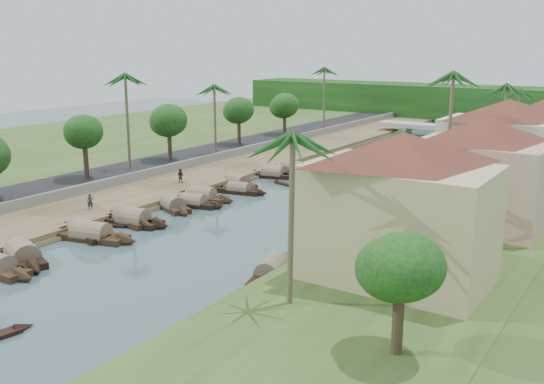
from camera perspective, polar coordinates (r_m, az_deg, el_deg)
The scene contains 44 objects.
ground at distance 54.53m, azimuth -6.51°, elevation -4.53°, with size 220.00×220.00×0.00m, color #3D565C.
left_bank at distance 79.18m, azimuth -6.18°, elevation 1.52°, with size 10.00×180.00×0.80m, color brown.
right_bank at distance 63.45m, azimuth 19.06°, elevation -2.03°, with size 16.00×180.00×1.20m, color #2C491D.
road at distance 84.69m, azimuth -10.64°, elevation 2.37°, with size 8.00×180.00×1.40m, color black.
retaining_wall at distance 81.68m, azimuth -8.48°, elevation 2.50°, with size 0.40×180.00×1.10m, color slate.
far_left_fill at distance 104.63m, azimuth -21.20°, elevation 3.79°, with size 45.00×220.00×1.35m, color #2C491D.
treeline at distance 144.12m, azimuth 20.00°, elevation 7.69°, with size 120.00×14.00×8.00m.
bridge at distance 117.48m, azimuth 16.62°, elevation 5.65°, with size 28.00×4.00×2.40m.
building_near at distance 41.63m, azimuth 11.92°, elevation -1.33°, with size 14.85×14.85×10.20m.
building_mid at distance 56.30m, azimuth 18.91°, elevation 1.85°, with size 14.11×14.11×9.70m.
building_far at distance 69.92m, azimuth 21.09°, elevation 4.06°, with size 15.59×15.59×10.20m.
sampan_1 at distance 52.92m, azimuth -22.40°, elevation -5.60°, with size 8.92×4.89×2.56m.
sampan_2 at distance 56.55m, azimuth -16.65°, elevation -3.92°, with size 9.83×4.06×2.50m.
sampan_3 at distance 57.75m, azimuth -17.33°, elevation -3.60°, with size 8.91×3.18×2.33m.
sampan_4 at distance 60.72m, azimuth -13.39°, elevation -2.51°, with size 8.35×2.99×2.31m.
sampan_5 at distance 60.07m, azimuth -12.90°, elevation -2.65°, with size 8.39×3.37×2.56m.
sampan_6 at distance 64.85m, azimuth -9.31°, elevation -1.29°, with size 7.54×4.62×2.24m.
sampan_7 at distance 65.69m, azimuth -7.49°, elevation -1.03°, with size 7.70×3.33×2.04m.
sampan_8 at distance 68.02m, azimuth -6.59°, elevation -0.49°, with size 8.28×3.56×2.46m.
sampan_9 at distance 71.12m, azimuth -3.13°, elevation 0.20°, with size 7.59×2.81×1.93m.
sampan_10 at distance 74.78m, azimuth -3.21°, elevation 0.87°, with size 8.08×4.06×2.20m.
sampan_11 at distance 79.54m, azimuth 0.04°, elevation 1.67°, with size 8.10×3.79×2.27m.
sampan_12 at distance 81.20m, azimuth 0.49°, elevation 1.91°, with size 7.77×3.62×1.88m.
sampan_13 at distance 83.11m, azimuth 1.92°, elevation 2.18°, with size 8.69×2.78×2.32m.
sampan_14 at distance 45.87m, azimuth 0.05°, elevation -7.45°, with size 4.08×9.53×2.27m.
sampan_15 at distance 58.53m, azimuth 7.97°, elevation -2.89°, with size 3.01×6.94×1.88m.
sampan_16 at distance 67.43m, azimuth 11.24°, elevation -0.80°, with size 4.59×8.75×2.14m.
canoe_1 at distance 60.31m, azimuth -15.22°, elevation -3.05°, with size 5.09×2.93×0.84m.
canoe_2 at distance 75.11m, azimuth 1.37°, elevation 0.70°, with size 5.12×2.08×0.74m.
palm_0 at distance 35.68m, azimuth 1.81°, elevation 4.95°, with size 3.20×3.20×12.15m.
palm_1 at distance 47.83m, azimuth 11.66°, elevation 5.15°, with size 3.20×3.20×10.66m.
palm_2 at distance 63.26m, azimuth 16.64°, elevation 10.28°, with size 3.20×3.20×14.54m.
palm_3 at distance 79.18m, azimuth 20.84°, elevation 9.13°, with size 3.20×3.20×12.52m.
palm_5 at distance 78.88m, azimuth -13.67°, elevation 10.39°, with size 3.20×3.20×13.43m.
palm_6 at distance 88.80m, azimuth -5.45°, elevation 9.72°, with size 3.20×3.20×11.32m.
palm_7 at distance 98.67m, azimuth 22.19°, elevation 8.72°, with size 3.20×3.20×10.72m.
palm_8 at distance 113.27m, azimuth 4.99°, elevation 11.35°, with size 3.20×3.20×12.93m.
tree_2 at distance 74.87m, azimuth -17.29°, elevation 5.34°, with size 4.50×4.50×7.46m.
tree_3 at distance 84.74m, azimuth -9.69°, elevation 6.58°, with size 5.07×5.07×7.55m.
tree_4 at distance 97.12m, azimuth -3.14°, elevation 7.61°, with size 4.73×4.73×7.39m.
tree_5 at distance 108.38m, azimuth 1.19°, elevation 8.07°, with size 4.99×4.99×7.12m.
tree_7 at distance 31.66m, azimuth 12.01°, elevation -7.14°, with size 4.13×4.13×6.45m.
person_near at distance 63.49m, azimuth -16.74°, elevation -0.89°, with size 0.61×0.40×1.66m, color #25272C.
person_far at distance 73.71m, azimuth -8.63°, elevation 1.54°, with size 0.83×0.65×1.72m, color #2B241E.
Camera 1 is at (33.45, -39.59, 16.93)m, focal length 40.00 mm.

